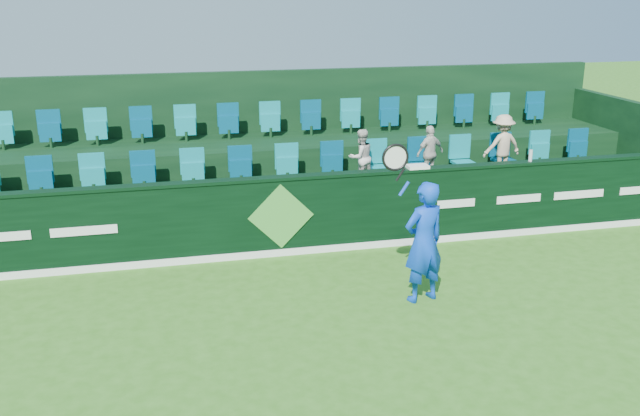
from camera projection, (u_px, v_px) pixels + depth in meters
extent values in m
plane|color=#306B19|center=(342.00, 374.00, 8.32)|extent=(60.00, 60.00, 0.00)
cube|color=black|center=(280.00, 217.00, 11.83)|extent=(16.00, 0.20, 1.30)
cube|color=black|center=(279.00, 178.00, 11.63)|extent=(16.00, 0.24, 0.05)
cube|color=white|center=(282.00, 253.00, 11.91)|extent=(16.00, 0.02, 0.12)
cube|color=green|center=(281.00, 216.00, 11.71)|extent=(1.10, 0.02, 1.10)
cube|color=white|center=(1.00, 237.00, 10.76)|extent=(0.85, 0.01, 0.14)
cube|color=white|center=(84.00, 231.00, 11.03)|extent=(1.00, 0.01, 0.14)
cube|color=white|center=(456.00, 204.00, 12.40)|extent=(0.70, 0.01, 0.14)
cube|color=white|center=(519.00, 199.00, 12.66)|extent=(0.85, 0.01, 0.14)
cube|color=white|center=(579.00, 194.00, 12.93)|extent=(1.00, 0.01, 0.14)
cube|color=white|center=(637.00, 190.00, 13.20)|extent=(0.70, 0.01, 0.14)
cube|color=black|center=(269.00, 212.00, 12.93)|extent=(16.00, 2.00, 0.80)
cube|color=black|center=(254.00, 173.00, 14.61)|extent=(16.00, 1.80, 1.30)
cube|color=black|center=(246.00, 132.00, 15.35)|extent=(16.00, 0.20, 2.60)
cube|color=black|center=(624.00, 147.00, 15.33)|extent=(0.20, 4.00, 2.00)
cube|color=#0F868C|center=(265.00, 169.00, 13.09)|extent=(13.50, 0.50, 0.60)
cube|color=#0F868C|center=(250.00, 124.00, 14.61)|extent=(13.50, 0.50, 0.60)
imported|color=blue|center=(424.00, 242.00, 10.02)|extent=(0.73, 0.58, 1.77)
cylinder|color=#143FBF|center=(404.00, 189.00, 9.60)|extent=(0.16, 0.04, 0.21)
cylinder|color=black|center=(400.00, 175.00, 9.52)|extent=(0.14, 0.03, 0.19)
torus|color=black|center=(395.00, 157.00, 9.43)|extent=(0.52, 0.04, 0.52)
cylinder|color=silver|center=(395.00, 157.00, 9.43)|extent=(0.43, 0.01, 0.43)
imported|color=beige|center=(361.00, 157.00, 13.05)|extent=(0.59, 0.52, 1.04)
imported|color=beige|center=(430.00, 153.00, 13.35)|extent=(0.66, 0.44, 1.05)
imported|color=#C7AF8C|center=(502.00, 145.00, 13.65)|extent=(0.81, 0.51, 1.19)
cube|color=white|center=(418.00, 167.00, 12.14)|extent=(0.36, 0.24, 0.05)
cylinder|color=silver|center=(531.00, 156.00, 12.59)|extent=(0.07, 0.07, 0.21)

